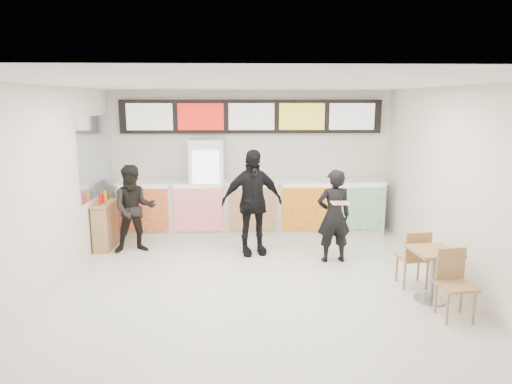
{
  "coord_description": "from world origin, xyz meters",
  "views": [
    {
      "loc": [
        -0.25,
        -6.3,
        2.79
      ],
      "look_at": [
        0.02,
        1.2,
        1.27
      ],
      "focal_mm": 32.0,
      "sensor_mm": 36.0,
      "label": 1
    }
  ],
  "objects_px": {
    "service_counter": "(252,207)",
    "condiment_ledge": "(105,225)",
    "customer_mid": "(252,202)",
    "cafe_table": "(433,265)",
    "drinks_fridge": "(207,187)",
    "customer_left": "(134,209)",
    "customer_main": "(334,216)"
  },
  "relations": [
    {
      "from": "service_counter",
      "to": "condiment_ledge",
      "type": "relative_size",
      "value": 5.19
    },
    {
      "from": "service_counter",
      "to": "customer_mid",
      "type": "xyz_separation_m",
      "value": [
        -0.04,
        -1.32,
        0.4
      ]
    },
    {
      "from": "cafe_table",
      "to": "customer_mid",
      "type": "bearing_deg",
      "value": 131.37
    },
    {
      "from": "drinks_fridge",
      "to": "customer_left",
      "type": "bearing_deg",
      "value": -137.75
    },
    {
      "from": "customer_mid",
      "to": "condiment_ledge",
      "type": "xyz_separation_m",
      "value": [
        -2.78,
        0.41,
        -0.51
      ]
    },
    {
      "from": "drinks_fridge",
      "to": "customer_mid",
      "type": "distance_m",
      "value": 1.61
    },
    {
      "from": "customer_main",
      "to": "cafe_table",
      "type": "distance_m",
      "value": 2.0
    },
    {
      "from": "customer_mid",
      "to": "condiment_ledge",
      "type": "relative_size",
      "value": 1.81
    },
    {
      "from": "service_counter",
      "to": "customer_main",
      "type": "height_order",
      "value": "customer_main"
    },
    {
      "from": "cafe_table",
      "to": "drinks_fridge",
      "type": "bearing_deg",
      "value": 126.28
    },
    {
      "from": "customer_left",
      "to": "cafe_table",
      "type": "bearing_deg",
      "value": -39.99
    },
    {
      "from": "service_counter",
      "to": "customer_left",
      "type": "height_order",
      "value": "customer_left"
    },
    {
      "from": "cafe_table",
      "to": "condiment_ledge",
      "type": "relative_size",
      "value": 1.47
    },
    {
      "from": "cafe_table",
      "to": "customer_left",
      "type": "bearing_deg",
      "value": 145.62
    },
    {
      "from": "service_counter",
      "to": "condiment_ledge",
      "type": "xyz_separation_m",
      "value": [
        -2.82,
        -0.91,
        -0.11
      ]
    },
    {
      "from": "cafe_table",
      "to": "condiment_ledge",
      "type": "xyz_separation_m",
      "value": [
        -5.26,
        2.54,
        -0.06
      ]
    },
    {
      "from": "service_counter",
      "to": "customer_main",
      "type": "bearing_deg",
      "value": -52.42
    },
    {
      "from": "service_counter",
      "to": "cafe_table",
      "type": "bearing_deg",
      "value": -54.77
    },
    {
      "from": "drinks_fridge",
      "to": "condiment_ledge",
      "type": "height_order",
      "value": "drinks_fridge"
    },
    {
      "from": "service_counter",
      "to": "drinks_fridge",
      "type": "bearing_deg",
      "value": 179.01
    },
    {
      "from": "customer_left",
      "to": "customer_mid",
      "type": "distance_m",
      "value": 2.19
    },
    {
      "from": "service_counter",
      "to": "customer_mid",
      "type": "relative_size",
      "value": 2.87
    },
    {
      "from": "customer_left",
      "to": "cafe_table",
      "type": "relative_size",
      "value": 1.04
    },
    {
      "from": "service_counter",
      "to": "drinks_fridge",
      "type": "height_order",
      "value": "drinks_fridge"
    },
    {
      "from": "service_counter",
      "to": "cafe_table",
      "type": "relative_size",
      "value": 3.54
    },
    {
      "from": "customer_left",
      "to": "cafe_table",
      "type": "distance_m",
      "value": 5.2
    },
    {
      "from": "customer_left",
      "to": "condiment_ledge",
      "type": "height_order",
      "value": "customer_left"
    },
    {
      "from": "service_counter",
      "to": "customer_left",
      "type": "bearing_deg",
      "value": -152.7
    },
    {
      "from": "service_counter",
      "to": "customer_left",
      "type": "relative_size",
      "value": 3.4
    },
    {
      "from": "customer_main",
      "to": "condiment_ledge",
      "type": "xyz_separation_m",
      "value": [
        -4.19,
        0.87,
        -0.36
      ]
    },
    {
      "from": "customer_main",
      "to": "customer_left",
      "type": "relative_size",
      "value": 1.0
    },
    {
      "from": "customer_left",
      "to": "customer_main",
      "type": "bearing_deg",
      "value": -23.73
    }
  ]
}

